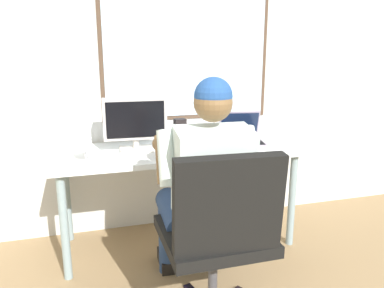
{
  "coord_description": "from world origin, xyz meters",
  "views": [
    {
      "loc": [
        -0.54,
        -0.32,
        1.39
      ],
      "look_at": [
        0.07,
        1.77,
        0.85
      ],
      "focal_mm": 35.37,
      "sensor_mm": 36.0,
      "label": 1
    }
  ],
  "objects": [
    {
      "name": "crt_monitor",
      "position": [
        -0.2,
        2.21,
        0.93
      ],
      "size": [
        0.43,
        0.19,
        0.36
      ],
      "color": "beige",
      "rests_on": "desk"
    },
    {
      "name": "desk",
      "position": [
        0.09,
        2.18,
        0.64
      ],
      "size": [
        1.69,
        0.66,
        0.72
      ],
      "color": "#81979C",
      "rests_on": "ground"
    },
    {
      "name": "office_chair",
      "position": [
        0.06,
        1.25,
        0.56
      ],
      "size": [
        0.54,
        0.57,
        0.96
      ],
      "color": "black",
      "rests_on": "ground"
    },
    {
      "name": "desk_speaker",
      "position": [
        0.14,
        2.3,
        0.82
      ],
      "size": [
        0.09,
        0.08,
        0.19
      ],
      "color": "black",
      "rests_on": "desk"
    },
    {
      "name": "wine_glass",
      "position": [
        -0.54,
        2.02,
        0.83
      ],
      "size": [
        0.09,
        0.09,
        0.15
      ],
      "color": "silver",
      "rests_on": "desk"
    },
    {
      "name": "wall_rear",
      "position": [
        0.01,
        2.57,
        1.35
      ],
      "size": [
        5.79,
        0.08,
        2.7
      ],
      "color": "silver",
      "rests_on": "ground"
    },
    {
      "name": "person_seated",
      "position": [
        0.07,
        1.51,
        0.67
      ],
      "size": [
        0.54,
        0.78,
        1.27
      ],
      "color": "navy",
      "rests_on": "ground"
    },
    {
      "name": "coffee_mug",
      "position": [
        0.27,
        2.03,
        0.76
      ],
      "size": [
        0.08,
        0.08,
        0.08
      ],
      "color": "maroon",
      "rests_on": "desk"
    },
    {
      "name": "laptop",
      "position": [
        0.6,
        2.24,
        0.78
      ],
      "size": [
        0.36,
        0.36,
        0.23
      ],
      "color": "gray",
      "rests_on": "desk"
    }
  ]
}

